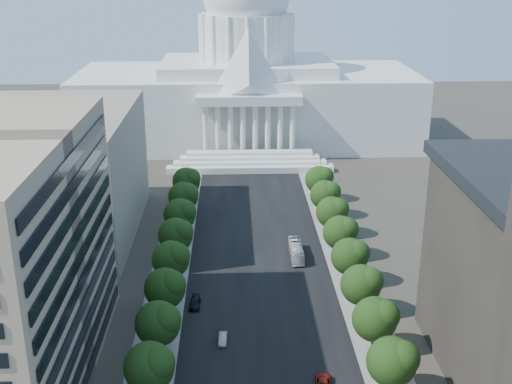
{
  "coord_description": "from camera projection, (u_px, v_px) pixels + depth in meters",
  "views": [
    {
      "loc": [
        -5.22,
        -44.32,
        62.61
      ],
      "look_at": [
        -0.6,
        80.37,
        17.23
      ],
      "focal_mm": 45.0,
      "sensor_mm": 36.0,
      "label": 1
    }
  ],
  "objects": [
    {
      "name": "sidewalk_right",
      "position": [
        339.0,
        247.0,
        148.39
      ],
      "size": [
        8.0,
        260.0,
        0.02
      ],
      "primitive_type": "cube",
      "color": "gray",
      "rests_on": "ground"
    },
    {
      "name": "tree_l_h",
      "position": [
        181.0,
        214.0,
        150.36
      ],
      "size": [
        7.79,
        7.6,
        9.97
      ],
      "color": "#33261C",
      "rests_on": "ground"
    },
    {
      "name": "tree_l_c",
      "position": [
        151.0,
        366.0,
        94.01
      ],
      "size": [
        7.79,
        7.6,
        9.97
      ],
      "color": "#33261C",
      "rests_on": "ground"
    },
    {
      "name": "streetlight_b",
      "position": [
        406.0,
        367.0,
        94.77
      ],
      "size": [
        2.61,
        0.44,
        9.0
      ],
      "color": "gray",
      "rests_on": "ground"
    },
    {
      "name": "tree_r_h",
      "position": [
        333.0,
        211.0,
        151.61
      ],
      "size": [
        7.79,
        7.6,
        9.97
      ],
      "color": "#33261C",
      "rests_on": "ground"
    },
    {
      "name": "tree_l_g",
      "position": [
        177.0,
        234.0,
        139.09
      ],
      "size": [
        7.79,
        7.6,
        9.97
      ],
      "color": "#33261C",
      "rests_on": "ground"
    },
    {
      "name": "car_silver",
      "position": [
        223.0,
        339.0,
        111.11
      ],
      "size": [
        1.52,
        4.06,
        1.32
      ],
      "primitive_type": "imported",
      "rotation": [
        0.0,
        0.0,
        -0.03
      ],
      "color": "#929599",
      "rests_on": "ground"
    },
    {
      "name": "city_bus",
      "position": [
        296.0,
        251.0,
        142.66
      ],
      "size": [
        2.62,
        11.17,
        3.11
      ],
      "primitive_type": "imported",
      "rotation": [
        0.0,
        0.0,
        0.0
      ],
      "color": "silver",
      "rests_on": "ground"
    },
    {
      "name": "tree_r_e",
      "position": [
        363.0,
        284.0,
        117.8
      ],
      "size": [
        7.79,
        7.6,
        9.97
      ],
      "color": "#33261C",
      "rests_on": "ground"
    },
    {
      "name": "tree_l_d",
      "position": [
        160.0,
        323.0,
        105.28
      ],
      "size": [
        7.79,
        7.6,
        9.97
      ],
      "color": "#33261C",
      "rests_on": "ground"
    },
    {
      "name": "tree_r_c",
      "position": [
        394.0,
        361.0,
        95.26
      ],
      "size": [
        7.79,
        7.6,
        9.97
      ],
      "color": "#33261C",
      "rests_on": "ground"
    },
    {
      "name": "car_red",
      "position": [
        323.0,
        382.0,
        99.59
      ],
      "size": [
        3.14,
        5.67,
        1.5
      ],
      "primitive_type": "imported",
      "rotation": [
        0.0,
        0.0,
        3.02
      ],
      "color": "maroon",
      "rests_on": "ground"
    },
    {
      "name": "tree_l_e",
      "position": [
        167.0,
        287.0,
        116.55
      ],
      "size": [
        7.79,
        7.6,
        9.97
      ],
      "color": "#33261C",
      "rests_on": "ground"
    },
    {
      "name": "tree_l_i",
      "position": [
        184.0,
        196.0,
        161.63
      ],
      "size": [
        7.79,
        7.6,
        9.97
      ],
      "color": "#33261C",
      "rests_on": "ground"
    },
    {
      "name": "tree_r_d",
      "position": [
        377.0,
        318.0,
        106.53
      ],
      "size": [
        7.79,
        7.6,
        9.97
      ],
      "color": "#33261C",
      "rests_on": "ground"
    },
    {
      "name": "car_dark_b",
      "position": [
        195.0,
        303.0,
        122.64
      ],
      "size": [
        2.17,
        5.01,
        1.43
      ],
      "primitive_type": "imported",
      "rotation": [
        0.0,
        0.0,
        -0.03
      ],
      "color": "black",
      "rests_on": "ground"
    },
    {
      "name": "sidewalk_left",
      "position": [
        174.0,
        249.0,
        147.06
      ],
      "size": [
        8.0,
        260.0,
        0.02
      ],
      "primitive_type": "cube",
      "color": "gray",
      "rests_on": "ground"
    },
    {
      "name": "tree_r_i",
      "position": [
        326.0,
        194.0,
        162.88
      ],
      "size": [
        7.79,
        7.6,
        9.97
      ],
      "color": "#33261C",
      "rests_on": "ground"
    },
    {
      "name": "streetlight_f",
      "position": [
        319.0,
        164.0,
        188.69
      ],
      "size": [
        2.61,
        0.44,
        9.0
      ],
      "color": "gray",
      "rests_on": "ground"
    },
    {
      "name": "streetlight_d",
      "position": [
        348.0,
        232.0,
        141.73
      ],
      "size": [
        2.61,
        0.44,
        9.0
      ],
      "color": "gray",
      "rests_on": "ground"
    },
    {
      "name": "tree_r_f",
      "position": [
        351.0,
        256.0,
        129.07
      ],
      "size": [
        7.79,
        7.6,
        9.97
      ],
      "color": "#33261C",
      "rests_on": "ground"
    },
    {
      "name": "tree_r_j",
      "position": [
        320.0,
        179.0,
        174.15
      ],
      "size": [
        7.79,
        7.6,
        9.97
      ],
      "color": "#33261C",
      "rests_on": "ground"
    },
    {
      "name": "streetlight_e",
      "position": [
        331.0,
        193.0,
        165.21
      ],
      "size": [
        2.61,
        0.44,
        9.0
      ],
      "color": "gray",
      "rests_on": "ground"
    },
    {
      "name": "tree_r_g",
      "position": [
        342.0,
        232.0,
        140.34
      ],
      "size": [
        7.79,
        7.6,
        9.97
      ],
      "color": "#33261C",
      "rests_on": "ground"
    },
    {
      "name": "capitol",
      "position": [
        247.0,
        85.0,
        230.0
      ],
      "size": [
        120.0,
        56.0,
        73.0
      ],
      "color": "white",
      "rests_on": "ground"
    },
    {
      "name": "office_block_left_far",
      "position": [
        51.0,
        175.0,
        150.32
      ],
      "size": [
        38.0,
        52.0,
        30.0
      ],
      "primitive_type": "cube",
      "color": "gray",
      "rests_on": "ground"
    },
    {
      "name": "road_asphalt",
      "position": [
        257.0,
        248.0,
        147.72
      ],
      "size": [
        30.0,
        260.0,
        0.01
      ],
      "primitive_type": "cube",
      "color": "black",
      "rests_on": "ground"
    },
    {
      "name": "tree_l_j",
      "position": [
        187.0,
        180.0,
        172.9
      ],
      "size": [
        7.79,
        7.6,
        9.97
      ],
      "color": "#33261C",
      "rests_on": "ground"
    },
    {
      "name": "tree_l_f",
      "position": [
        172.0,
        258.0,
        127.82
      ],
      "size": [
        7.79,
        7.6,
        9.97
      ],
      "color": "#33261C",
      "rests_on": "ground"
    },
    {
      "name": "streetlight_c",
      "position": [
        371.0,
        286.0,
        118.25
      ],
      "size": [
        2.61,
        0.44,
        9.0
      ],
      "color": "gray",
      "rests_on": "ground"
    }
  ]
}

